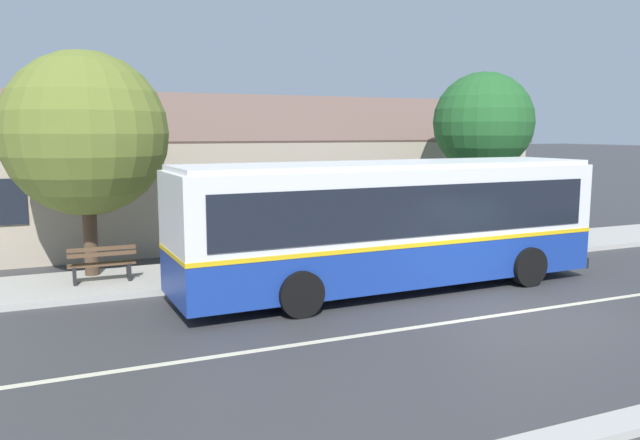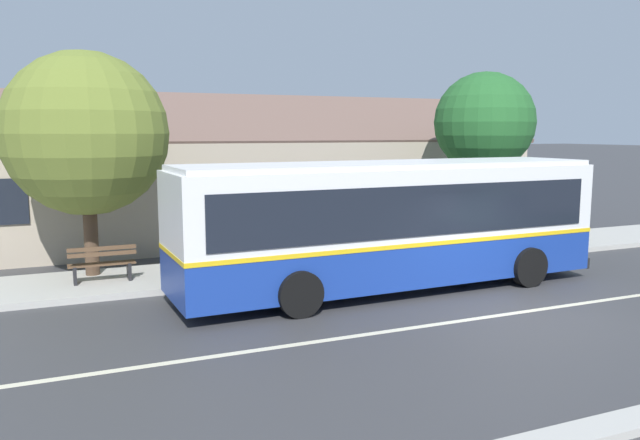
# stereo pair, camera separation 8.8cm
# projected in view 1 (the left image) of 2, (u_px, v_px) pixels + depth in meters

# --- Properties ---
(ground_plane) EXTENTS (300.00, 300.00, 0.00)m
(ground_plane) POSITION_uv_depth(u_px,v_px,m) (516.00, 313.00, 13.44)
(ground_plane) COLOR #38383A
(sidewalk_far) EXTENTS (60.00, 3.00, 0.15)m
(sidewalk_far) POSITION_uv_depth(u_px,v_px,m) (380.00, 258.00, 18.87)
(sidewalk_far) COLOR #ADAAA3
(sidewalk_far) RESTS_ON ground
(lane_divider_stripe) EXTENTS (60.00, 0.16, 0.01)m
(lane_divider_stripe) POSITION_uv_depth(u_px,v_px,m) (516.00, 313.00, 13.44)
(lane_divider_stripe) COLOR beige
(lane_divider_stripe) RESTS_ON ground
(community_building) EXTENTS (22.38, 9.31, 6.37)m
(community_building) POSITION_uv_depth(u_px,v_px,m) (227.00, 183.00, 24.65)
(community_building) COLOR tan
(community_building) RESTS_ON ground
(transit_bus) EXTENTS (10.86, 2.98, 3.14)m
(transit_bus) POSITION_uv_depth(u_px,v_px,m) (391.00, 222.00, 15.25)
(transit_bus) COLOR navy
(transit_bus) RESTS_ON ground
(bench_by_building) EXTENTS (1.61, 0.51, 0.94)m
(bench_by_building) POSITION_uv_depth(u_px,v_px,m) (102.00, 266.00, 15.47)
(bench_by_building) COLOR brown
(bench_by_building) RESTS_ON sidewalk_far
(street_tree_primary) EXTENTS (3.32, 3.32, 5.84)m
(street_tree_primary) POSITION_uv_depth(u_px,v_px,m) (482.00, 125.00, 20.71)
(street_tree_primary) COLOR #4C3828
(street_tree_primary) RESTS_ON ground
(street_tree_secondary) EXTENTS (4.18, 4.18, 5.91)m
(street_tree_secondary) POSITION_uv_depth(u_px,v_px,m) (82.00, 140.00, 15.91)
(street_tree_secondary) COLOR #4C3828
(street_tree_secondary) RESTS_ON ground
(bus_stop_sign) EXTENTS (0.36, 0.07, 2.40)m
(bus_stop_sign) POSITION_uv_depth(u_px,v_px,m) (526.00, 203.00, 19.59)
(bus_stop_sign) COLOR gray
(bus_stop_sign) RESTS_ON sidewalk_far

